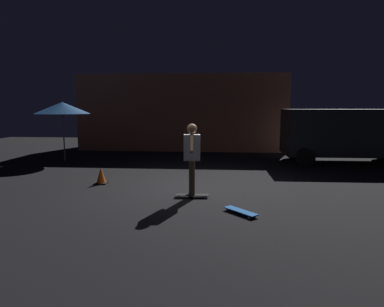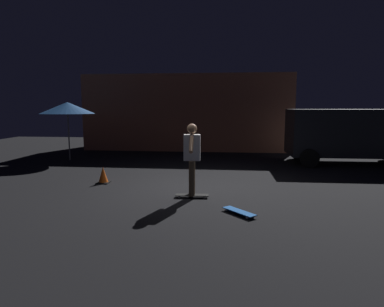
{
  "view_description": "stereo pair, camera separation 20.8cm",
  "coord_description": "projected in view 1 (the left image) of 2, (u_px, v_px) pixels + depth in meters",
  "views": [
    {
      "loc": [
        0.67,
        -8.5,
        2.13
      ],
      "look_at": [
        0.05,
        -0.8,
        1.05
      ],
      "focal_mm": 31.55,
      "sensor_mm": 36.0,
      "label": 1
    },
    {
      "loc": [
        0.88,
        -8.48,
        2.13
      ],
      "look_at": [
        0.05,
        -0.8,
        1.05
      ],
      "focal_mm": 31.55,
      "sensor_mm": 36.0,
      "label": 2
    }
  ],
  "objects": [
    {
      "name": "traffic_cone",
      "position": [
        101.0,
        176.0,
        9.37
      ],
      "size": [
        0.34,
        0.34,
        0.46
      ],
      "color": "black",
      "rests_on": "ground_plane"
    },
    {
      "name": "ground_plane",
      "position": [
        193.0,
        189.0,
        8.74
      ],
      "size": [
        28.0,
        28.0,
        0.0
      ],
      "primitive_type": "plane",
      "color": "black"
    },
    {
      "name": "patio_umbrella",
      "position": [
        62.0,
        108.0,
        13.13
      ],
      "size": [
        2.1,
        2.1,
        2.3
      ],
      "color": "slate",
      "rests_on": "ground_plane"
    },
    {
      "name": "skater",
      "position": [
        192.0,
        154.0,
        7.81
      ],
      "size": [
        0.39,
        0.99,
        1.67
      ],
      "color": "brown",
      "rests_on": "skateboard_ridden"
    },
    {
      "name": "skateboard_spare",
      "position": [
        241.0,
        211.0,
        6.73
      ],
      "size": [
        0.68,
        0.71,
        0.07
      ],
      "color": "#1959B2",
      "rests_on": "ground_plane"
    },
    {
      "name": "parked_van",
      "position": [
        347.0,
        133.0,
        12.65
      ],
      "size": [
        4.63,
        2.25,
        2.03
      ],
      "color": "black",
      "rests_on": "ground_plane"
    },
    {
      "name": "skateboard_ridden",
      "position": [
        192.0,
        195.0,
        7.95
      ],
      "size": [
        0.79,
        0.25,
        0.07
      ],
      "color": "black",
      "rests_on": "ground_plane"
    },
    {
      "name": "low_building",
      "position": [
        184.0,
        112.0,
        17.31
      ],
      "size": [
        10.04,
        3.18,
        3.65
      ],
      "color": "#B76B4C",
      "rests_on": "ground_plane"
    }
  ]
}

